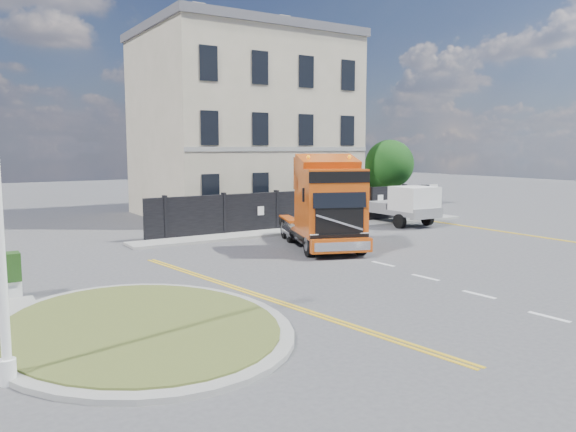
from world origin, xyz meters
TOP-DOWN VIEW (x-y plane):
  - ground at (0.00, 0.00)m, footprint 120.00×120.00m
  - traffic_island at (-7.00, -3.00)m, footprint 6.80×6.80m
  - hoarding_fence at (6.55, 9.00)m, footprint 18.80×0.25m
  - georgian_building at (6.00, 16.50)m, footprint 12.30×10.30m
  - tree at (14.38, 12.10)m, footprint 3.20×3.20m
  - pavement_far at (6.00, 8.10)m, footprint 20.00×1.60m
  - truck at (2.91, 3.14)m, footprint 4.48×6.90m
  - flatbed_pickup at (10.99, 6.76)m, footprint 2.35×5.26m

SIDE VIEW (x-z plane):
  - ground at x=0.00m, z-range 0.00..0.00m
  - pavement_far at x=6.00m, z-range 0.00..0.12m
  - traffic_island at x=-7.00m, z-range 0.00..0.16m
  - hoarding_fence at x=6.55m, z-range 0.00..2.00m
  - flatbed_pickup at x=10.99m, z-range 0.08..2.27m
  - truck at x=2.91m, z-range -0.20..3.68m
  - tree at x=14.38m, z-range 0.65..5.45m
  - georgian_building at x=6.00m, z-range -0.63..12.17m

